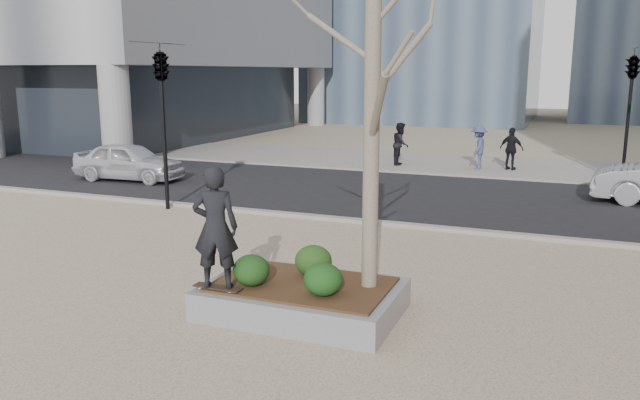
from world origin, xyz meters
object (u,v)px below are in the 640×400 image
at_px(skateboard, 218,289).
at_px(police_car, 129,161).
at_px(planter, 302,299).
at_px(skateboarder, 215,227).

bearing_deg(skateboard, police_car, 134.64).
xyz_separation_m(planter, police_car, (-10.43, 8.93, 0.46)).
xyz_separation_m(skateboard, police_car, (-9.33, 9.65, 0.19)).
distance_m(planter, police_car, 13.74).
bearing_deg(police_car, planter, -133.92).
distance_m(planter, skateboard, 1.34).
bearing_deg(planter, skateboard, -146.81).
bearing_deg(skateboarder, planter, -166.70).
bearing_deg(skateboard, planter, 33.80).
height_order(planter, skateboarder, skateboarder).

